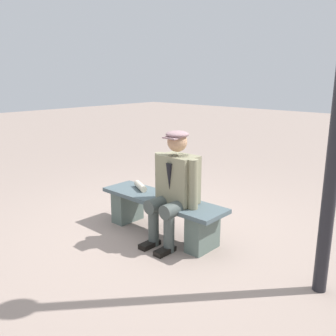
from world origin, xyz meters
TOP-DOWN VIEW (x-y plane):
  - ground_plane at (0.00, 0.00)m, footprint 30.00×30.00m
  - bench at (0.00, 0.00)m, footprint 1.54×0.42m
  - seated_man at (-0.24, 0.06)m, footprint 0.56×0.57m
  - rolled_magazine at (0.39, -0.05)m, footprint 0.28×0.19m

SIDE VIEW (x-z plane):
  - ground_plane at x=0.00m, z-range 0.00..0.00m
  - bench at x=0.00m, z-range 0.05..0.48m
  - rolled_magazine at x=0.39m, z-range 0.42..0.50m
  - seated_man at x=-0.24m, z-range 0.04..1.22m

